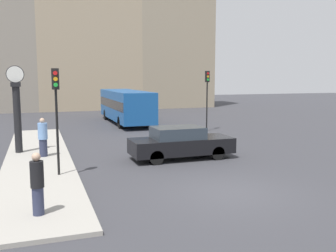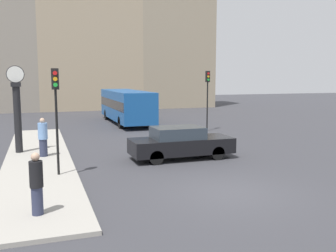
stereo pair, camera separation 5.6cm
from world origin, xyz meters
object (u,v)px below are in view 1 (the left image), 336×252
object	(u,v)px
traffic_light_near	(56,99)
traffic_light_far	(207,88)
sedan_car	(181,143)
bus_distant	(126,105)
street_clock	(17,111)
pedestrian_black_jacket	(37,184)
pedestrian_blue_stripe	(43,138)

from	to	relation	value
traffic_light_near	traffic_light_far	xyz separation A→B (m)	(10.40, 9.26, 0.02)
traffic_light_far	sedan_car	bearing A→B (deg)	-122.73
bus_distant	traffic_light_near	bearing A→B (deg)	-111.53
traffic_light_far	street_clock	world-z (taller)	street_clock
traffic_light_near	pedestrian_black_jacket	distance (m)	4.57
pedestrian_black_jacket	street_clock	bearing A→B (deg)	95.28
pedestrian_black_jacket	traffic_light_near	bearing A→B (deg)	79.65
street_clock	traffic_light_far	bearing A→B (deg)	19.81
bus_distant	pedestrian_blue_stripe	distance (m)	13.57
street_clock	pedestrian_blue_stripe	bearing A→B (deg)	-50.99
sedan_car	bus_distant	distance (m)	13.90
traffic_light_near	traffic_light_far	distance (m)	13.93
street_clock	pedestrian_blue_stripe	distance (m)	2.07
bus_distant	street_clock	xyz separation A→B (m)	(-7.67, -10.51, 0.60)
bus_distant	pedestrian_blue_stripe	world-z (taller)	bus_distant
bus_distant	pedestrian_black_jacket	size ratio (longest dim) A/B	5.76
bus_distant	traffic_light_near	size ratio (longest dim) A/B	2.45
traffic_light_near	pedestrian_blue_stripe	distance (m)	4.10
traffic_light_near	pedestrian_blue_stripe	world-z (taller)	traffic_light_near
street_clock	pedestrian_blue_stripe	size ratio (longest dim) A/B	2.34
sedan_car	bus_distant	xyz separation A→B (m)	(0.62, 13.86, 0.77)
traffic_light_far	pedestrian_black_jacket	xyz separation A→B (m)	(-11.15, -13.32, -1.99)
sedan_car	bus_distant	size ratio (longest dim) A/B	0.49
sedan_car	traffic_light_far	world-z (taller)	traffic_light_far
bus_distant	traffic_light_far	size ratio (longest dim) A/B	2.32
pedestrian_black_jacket	pedestrian_blue_stripe	size ratio (longest dim) A/B	0.94
bus_distant	pedestrian_black_jacket	distance (m)	20.68
sedan_car	pedestrian_blue_stripe	bearing A→B (deg)	161.39
traffic_light_near	traffic_light_far	size ratio (longest dim) A/B	0.95
sedan_car	street_clock	bearing A→B (deg)	154.51
traffic_light_far	pedestrian_blue_stripe	world-z (taller)	traffic_light_far
sedan_car	pedestrian_blue_stripe	world-z (taller)	pedestrian_blue_stripe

